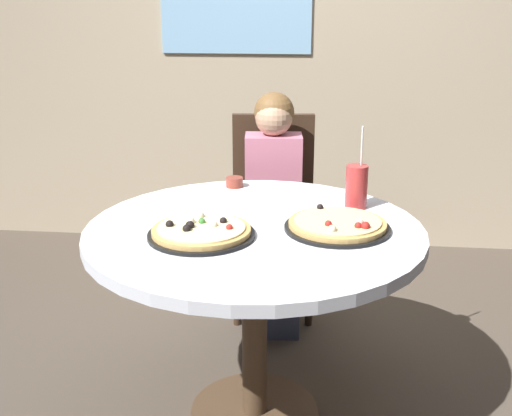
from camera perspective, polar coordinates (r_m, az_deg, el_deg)
name	(u,v)px	position (r m, az deg, el deg)	size (l,w,h in m)	color
ground_plane	(255,414)	(2.49, -0.12, -18.12)	(8.00, 8.00, 0.00)	#4C4238
wall_with_window	(287,4)	(3.84, 2.86, 17.98)	(5.20, 0.14, 2.90)	tan
dining_table	(255,255)	(2.17, -0.14, -4.31)	(1.15, 1.15, 0.75)	silver
chair_wooden	(273,202)	(3.09, 1.56, 0.51)	(0.43, 0.43, 0.95)	#382619
diner_child	(273,224)	(2.93, 1.56, -1.45)	(0.28, 0.42, 1.08)	#3F4766
pizza_veggie	(338,226)	(2.11, 7.39, -1.58)	(0.35, 0.35, 0.05)	black
pizza_cheese	(201,231)	(2.05, -4.99, -2.13)	(0.35, 0.35, 0.05)	black
soda_cup	(357,186)	(2.33, 9.09, 1.94)	(0.08, 0.08, 0.31)	#B73333
sauce_bowl	(234,182)	(2.57, -1.96, 2.36)	(0.07, 0.07, 0.04)	brown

